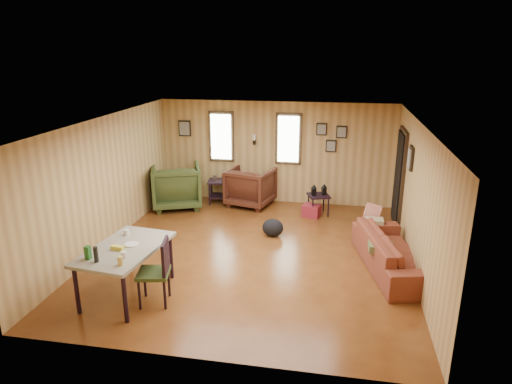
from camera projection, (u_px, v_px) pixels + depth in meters
room at (264, 186)px, 8.15m from camera, size 5.54×6.04×2.44m
sofa at (394, 246)px, 7.57m from camera, size 1.12×2.27×0.85m
recliner_brown at (251, 185)px, 10.68m from camera, size 1.16×1.12×0.99m
recliner_green at (176, 184)px, 10.55m from camera, size 1.38×1.34×1.11m
end_table at (220, 187)px, 10.87m from camera, size 0.60×0.56×0.68m
side_table at (319, 194)px, 10.07m from camera, size 0.57×0.57×0.71m
cooler at (311, 211)px, 10.05m from camera, size 0.45×0.38×0.27m
backpack at (273, 228)px, 8.99m from camera, size 0.44×0.35×0.36m
sofa_pillows at (377, 231)px, 8.02m from camera, size 0.42×1.66×0.35m
dining_table at (124, 252)px, 6.71m from camera, size 1.09×1.62×1.00m
dining_chair at (158, 268)px, 6.54m from camera, size 0.52×0.52×0.98m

